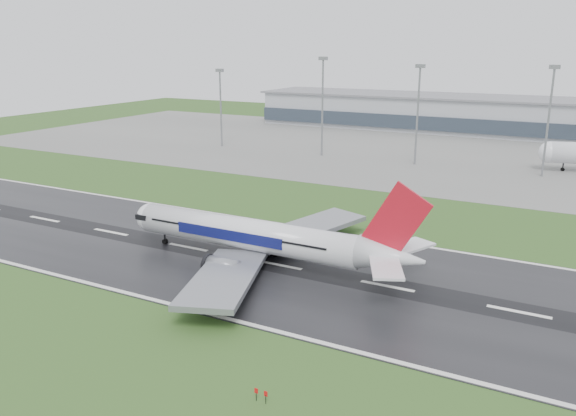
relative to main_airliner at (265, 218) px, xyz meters
The scene contains 9 objects.
ground 24.07m from the main_airliner, ahead, with size 520.00×520.00×0.00m, color #284A1B.
runway 24.06m from the main_airliner, ahead, with size 400.00×45.00×0.10m, color black.
apron 127.86m from the main_airliner, 79.84° to the left, with size 400.00×130.00×0.08m, color slate.
terminal 186.94m from the main_airliner, 83.08° to the left, with size 240.00×36.00×15.00m, color #94989F.
main_airliner is the anchor object (origin of this frame).
floodmast_0 127.30m from the main_airliner, 127.74° to the left, with size 0.64×0.64×28.00m, color gray.
floodmast_1 106.93m from the main_airliner, 109.42° to the left, with size 0.64×0.64×32.73m, color gray.
floodmast_2 100.83m from the main_airliner, 91.14° to the left, with size 0.64×0.64×30.74m, color gray.
floodmast_3 107.23m from the main_airliner, 70.05° to the left, with size 0.64×0.64×31.12m, color gray.
Camera 1 is at (26.64, -84.21, 37.58)m, focal length 36.24 mm.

